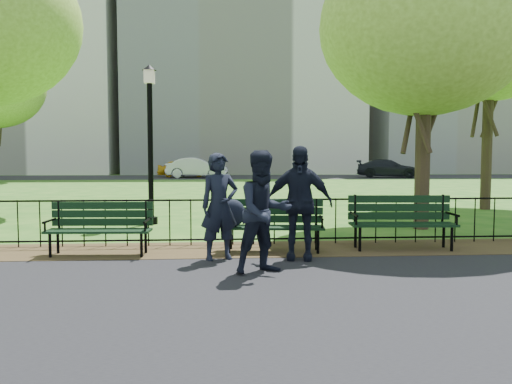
{
  "coord_description": "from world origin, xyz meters",
  "views": [
    {
      "loc": [
        -0.42,
        -7.5,
        1.69
      ],
      "look_at": [
        0.21,
        1.5,
        1.06
      ],
      "focal_mm": 35.0,
      "sensor_mm": 36.0,
      "label": 1
    }
  ],
  "objects": [
    {
      "name": "sedan_dark",
      "position": [
        13.41,
        32.96,
        0.76
      ],
      "size": [
        5.55,
        3.56,
        1.5
      ],
      "primitive_type": "imported",
      "rotation": [
        0.0,
        0.0,
        1.26
      ],
      "color": "black",
      "rests_on": "far_street"
    },
    {
      "name": "park_bench_left_a",
      "position": [
        -2.51,
        1.21,
        0.57
      ],
      "size": [
        1.78,
        0.63,
        1.0
      ],
      "rotation": [
        0.0,
        0.0,
        -0.05
      ],
      "color": "black",
      "rests_on": "ground"
    },
    {
      "name": "iron_fence",
      "position": [
        0.0,
        2.0,
        0.5
      ],
      "size": [
        24.06,
        0.06,
        1.0
      ],
      "color": "black",
      "rests_on": "ground"
    },
    {
      "name": "person_mid",
      "position": [
        0.2,
        -0.34,
        0.9
      ],
      "size": [
        0.97,
        0.74,
        1.78
      ],
      "primitive_type": "imported",
      "rotation": [
        0.0,
        0.0,
        0.38
      ],
      "color": "black",
      "rests_on": "asphalt_path"
    },
    {
      "name": "lamppost",
      "position": [
        -2.19,
        5.22,
        2.17
      ],
      "size": [
        0.36,
        0.36,
        3.99
      ],
      "color": "black",
      "rests_on": "ground"
    },
    {
      "name": "taxi",
      "position": [
        -3.71,
        35.46,
        0.74
      ],
      "size": [
        4.35,
        1.93,
        1.46
      ],
      "primitive_type": "imported",
      "rotation": [
        0.0,
        0.0,
        1.62
      ],
      "color": "gold",
      "rests_on": "far_street"
    },
    {
      "name": "tree_near_e",
      "position": [
        4.3,
        3.91,
        4.72
      ],
      "size": [
        4.89,
        4.89,
        6.81
      ],
      "color": "#2D2116",
      "rests_on": "ground"
    },
    {
      "name": "person_left",
      "position": [
        -0.45,
        0.65,
        0.89
      ],
      "size": [
        0.74,
        0.6,
        1.75
      ],
      "primitive_type": "imported",
      "rotation": [
        0.0,
        0.0,
        0.33
      ],
      "color": "black",
      "rests_on": "asphalt_path"
    },
    {
      "name": "tree_mid_e",
      "position": [
        8.14,
        8.07,
        6.22
      ],
      "size": [
        6.43,
        6.43,
        8.96
      ],
      "color": "#2D2116",
      "rests_on": "ground"
    },
    {
      "name": "far_street",
      "position": [
        0.0,
        35.0,
        0.01
      ],
      "size": [
        70.0,
        9.0,
        0.01
      ],
      "primitive_type": "cube",
      "color": "black",
      "rests_on": "ground"
    },
    {
      "name": "sedan_silver",
      "position": [
        -2.34,
        33.21,
        0.83
      ],
      "size": [
        5.14,
        2.27,
        1.64
      ],
      "primitive_type": "imported",
      "rotation": [
        0.0,
        0.0,
        1.46
      ],
      "color": "#B8BBC0",
      "rests_on": "far_street"
    },
    {
      "name": "person_right",
      "position": [
        0.85,
        0.58,
        0.95
      ],
      "size": [
        1.16,
        0.65,
        1.87
      ],
      "primitive_type": "imported",
      "rotation": [
        0.0,
        0.0,
        -0.19
      ],
      "color": "black",
      "rests_on": "asphalt_path"
    },
    {
      "name": "asphalt_path",
      "position": [
        0.0,
        -3.4,
        0.01
      ],
      "size": [
        60.0,
        9.2,
        0.01
      ],
      "primitive_type": "cube",
      "color": "black",
      "rests_on": "ground"
    },
    {
      "name": "park_bench_right_a",
      "position": [
        2.88,
        1.39,
        0.61
      ],
      "size": [
        1.92,
        0.7,
        1.07
      ],
      "rotation": [
        0.0,
        0.0,
        -0.06
      ],
      "color": "black",
      "rests_on": "ground"
    },
    {
      "name": "apartment_east",
      "position": [
        26.0,
        48.0,
        12.0
      ],
      "size": [
        20.0,
        15.0,
        24.0
      ],
      "primitive_type": "cube",
      "color": "white",
      "rests_on": "ground"
    },
    {
      "name": "apartment_mid",
      "position": [
        2.0,
        48.0,
        15.0
      ],
      "size": [
        24.0,
        15.0,
        30.0
      ],
      "primitive_type": "cube",
      "color": "silver",
      "rests_on": "ground"
    },
    {
      "name": "ground",
      "position": [
        0.0,
        0.0,
        0.0
      ],
      "size": [
        120.0,
        120.0,
        0.0
      ],
      "primitive_type": "plane",
      "color": "#225716"
    },
    {
      "name": "park_bench_main",
      "position": [
        0.15,
        1.29,
        0.65
      ],
      "size": [
        1.88,
        0.76,
        1.02
      ],
      "rotation": [
        0.0,
        0.0,
        -0.12
      ],
      "color": "black",
      "rests_on": "ground"
    },
    {
      "name": "apartment_west",
      "position": [
        -22.0,
        48.0,
        13.0
      ],
      "size": [
        22.0,
        15.0,
        26.0
      ],
      "primitive_type": "cube",
      "color": "white",
      "rests_on": "ground"
    },
    {
      "name": "dirt_strip",
      "position": [
        0.0,
        1.5,
        0.01
      ],
      "size": [
        60.0,
        1.6,
        0.01
      ],
      "primitive_type": "cube",
      "color": "#372A16",
      "rests_on": "ground"
    }
  ]
}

